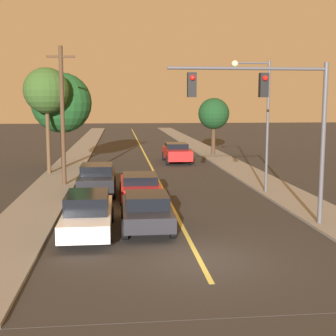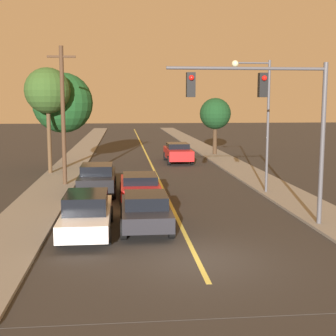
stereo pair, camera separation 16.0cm
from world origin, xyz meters
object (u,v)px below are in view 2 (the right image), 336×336
object	(u,v)px
traffic_signal_mast	(273,108)
tree_left_near	(48,91)
utility_pole_left	(63,113)
car_outer_lane_front	(87,213)
car_outer_lane_second	(97,178)
tree_right_near	(215,114)
car_far_oncoming	(178,152)
streetlamp_right	(259,108)
car_near_lane_second	(140,186)
car_near_lane_front	(146,210)
tree_left_far	(63,103)

from	to	relation	value
traffic_signal_mast	tree_left_near	xyz separation A→B (m)	(-10.60, 14.84, 0.98)
utility_pole_left	car_outer_lane_front	bearing A→B (deg)	-78.87
car_outer_lane_second	tree_right_near	world-z (taller)	tree_right_near
car_far_oncoming	streetlamp_right	bearing A→B (deg)	100.76
car_far_oncoming	tree_right_near	bearing A→B (deg)	-130.09
car_near_lane_second	car_outer_lane_front	xyz separation A→B (m)	(-2.21, -6.17, 0.10)
car_far_oncoming	tree_right_near	xyz separation A→B (m)	(4.02, 4.78, 2.99)
car_outer_lane_second	tree_left_near	bearing A→B (deg)	115.85
utility_pole_left	traffic_signal_mast	bearing A→B (deg)	-48.11
tree_left_near	streetlamp_right	bearing A→B (deg)	-33.98
traffic_signal_mast	tree_right_near	bearing A→B (deg)	83.53
car_outer_lane_second	tree_right_near	bearing A→B (deg)	60.84
car_outer_lane_second	tree_right_near	xyz separation A→B (m)	(9.91, 17.75, 2.99)
traffic_signal_mast	tree_left_near	distance (m)	18.26
tree_left_near	tree_right_near	xyz separation A→B (m)	(13.46, 10.41, -1.79)
car_near_lane_front	utility_pole_left	bearing A→B (deg)	113.20
car_near_lane_second	streetlamp_right	bearing A→B (deg)	5.87
car_near_lane_front	utility_pole_left	world-z (taller)	utility_pole_left
car_near_lane_second	car_outer_lane_second	size ratio (longest dim) A/B	1.05
car_far_oncoming	tree_left_near	xyz separation A→B (m)	(-9.44, -5.63, 4.78)
car_near_lane_second	car_far_oncoming	world-z (taller)	car_far_oncoming
tree_left_near	utility_pole_left	bearing A→B (deg)	-71.90
streetlamp_right	tree_right_near	xyz separation A→B (m)	(1.41, 18.54, -0.76)
streetlamp_right	tree_left_near	distance (m)	14.58
tree_left_near	tree_right_near	size ratio (longest dim) A/B	1.36
car_outer_lane_second	tree_left_far	xyz separation A→B (m)	(-2.91, 9.92, 4.00)
tree_left_far	tree_left_near	bearing A→B (deg)	-104.20
traffic_signal_mast	tree_left_far	xyz separation A→B (m)	(-9.95, 17.41, 0.20)
tree_left_near	car_near_lane_second	bearing A→B (deg)	-56.67
tree_left_near	tree_left_far	distance (m)	2.77
car_far_oncoming	car_near_lane_second	bearing A→B (deg)	75.70
tree_left_far	tree_right_near	xyz separation A→B (m)	(12.81, 7.84, -1.01)
car_near_lane_second	car_near_lane_front	bearing A→B (deg)	-90.00
car_outer_lane_second	tree_left_near	size ratio (longest dim) A/B	0.68
car_outer_lane_front	utility_pole_left	world-z (taller)	utility_pole_left
utility_pole_left	tree_right_near	size ratio (longest dim) A/B	1.53
traffic_signal_mast	car_near_lane_second	bearing A→B (deg)	128.55
car_near_lane_front	car_near_lane_second	bearing A→B (deg)	90.00
utility_pole_left	tree_right_near	world-z (taller)	utility_pole_left
car_near_lane_second	car_outer_lane_second	bearing A→B (deg)	147.13
car_outer_lane_front	tree_left_near	world-z (taller)	tree_left_near
car_outer_lane_front	traffic_signal_mast	xyz separation A→B (m)	(7.04, 0.11, 3.86)
car_outer_lane_second	car_far_oncoming	world-z (taller)	car_outer_lane_second
traffic_signal_mast	utility_pole_left	bearing A→B (deg)	131.89
traffic_signal_mast	tree_left_far	size ratio (longest dim) A/B	0.90
car_far_oncoming	tree_left_far	bearing A→B (deg)	19.18
tree_left_far	traffic_signal_mast	bearing A→B (deg)	-60.25
car_outer_lane_front	tree_right_near	size ratio (longest dim) A/B	1.00
traffic_signal_mast	car_outer_lane_front	bearing A→B (deg)	-179.11
car_near_lane_second	tree_right_near	distance (m)	20.91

